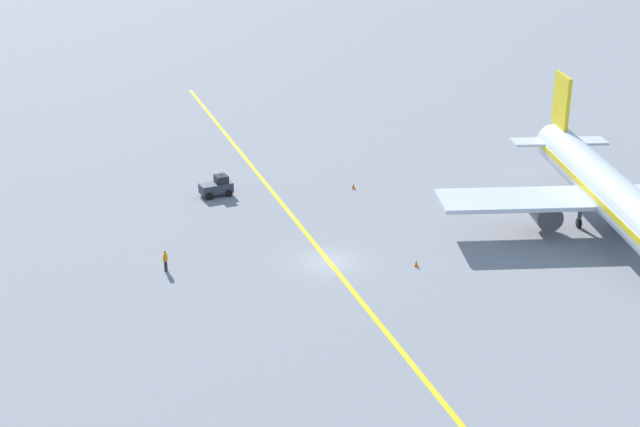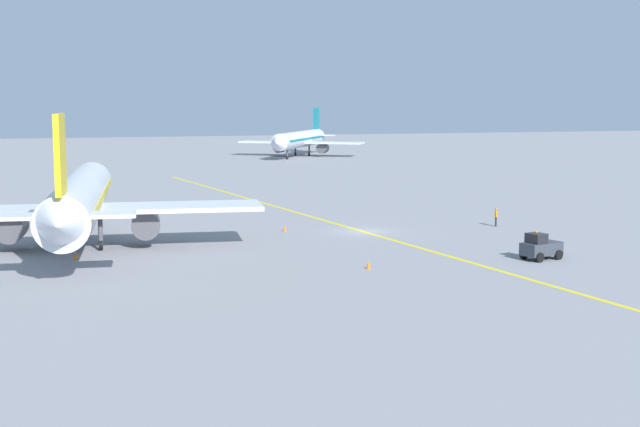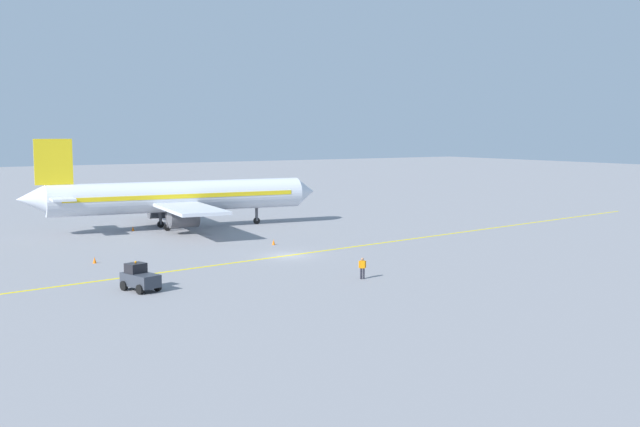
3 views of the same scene
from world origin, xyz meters
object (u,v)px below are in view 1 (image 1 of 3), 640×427
(baggage_tug_dark, at_px, (217,187))
(traffic_cone_mid_apron, at_px, (583,209))
(airplane_at_gate, at_px, (608,193))
(ground_crew_worker, at_px, (165,260))
(traffic_cone_near_nose, at_px, (416,263))
(traffic_cone_by_wingtip, at_px, (353,186))

(baggage_tug_dark, bearing_deg, traffic_cone_mid_apron, 162.58)
(baggage_tug_dark, bearing_deg, airplane_at_gate, 154.21)
(ground_crew_worker, relative_size, traffic_cone_mid_apron, 3.05)
(airplane_at_gate, relative_size, baggage_tug_dark, 10.77)
(traffic_cone_near_nose, relative_size, traffic_cone_mid_apron, 1.00)
(airplane_at_gate, distance_m, traffic_cone_by_wingtip, 23.83)
(traffic_cone_mid_apron, bearing_deg, airplane_at_gate, 83.40)
(baggage_tug_dark, xyz_separation_m, traffic_cone_mid_apron, (-31.99, 10.04, -0.63))
(traffic_cone_mid_apron, bearing_deg, traffic_cone_by_wingtip, -27.01)
(traffic_cone_near_nose, bearing_deg, traffic_cone_by_wingtip, -86.82)
(traffic_cone_near_nose, bearing_deg, baggage_tug_dark, -53.00)
(baggage_tug_dark, distance_m, traffic_cone_near_nose, 23.36)
(airplane_at_gate, xyz_separation_m, traffic_cone_mid_apron, (-0.59, -5.13, -3.43))
(baggage_tug_dark, bearing_deg, ground_crew_worker, 72.41)
(traffic_cone_near_nose, height_order, traffic_cone_mid_apron, same)
(ground_crew_worker, height_order, traffic_cone_mid_apron, ground_crew_worker)
(airplane_at_gate, distance_m, baggage_tug_dark, 34.98)
(baggage_tug_dark, xyz_separation_m, traffic_cone_by_wingtip, (-13.04, 0.38, -0.63))
(traffic_cone_near_nose, xyz_separation_m, traffic_cone_by_wingtip, (1.01, -18.27, 0.00))
(baggage_tug_dark, bearing_deg, traffic_cone_near_nose, 127.00)
(ground_crew_worker, bearing_deg, traffic_cone_near_nose, 172.17)
(airplane_at_gate, height_order, ground_crew_worker, airplane_at_gate)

